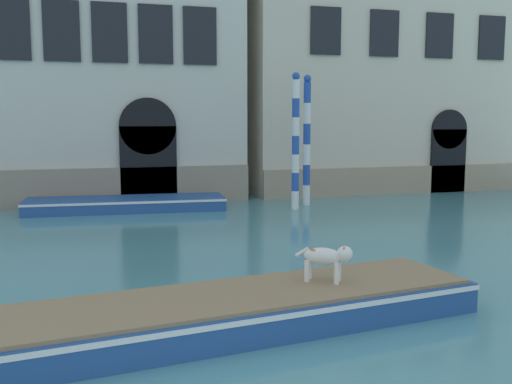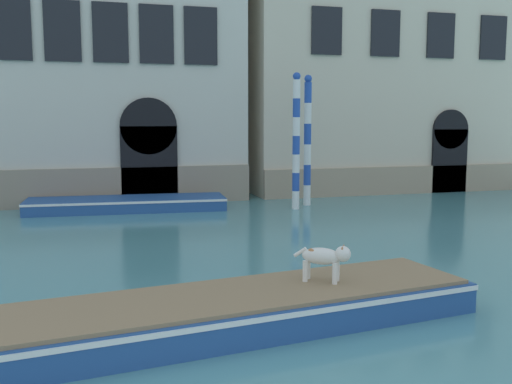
% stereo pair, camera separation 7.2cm
% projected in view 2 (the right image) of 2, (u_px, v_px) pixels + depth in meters
% --- Properties ---
extents(palazzo_left, '(10.10, 6.13, 14.12)m').
position_uv_depth(palazzo_left, '(106.00, 20.00, 23.85)').
color(palazzo_left, beige).
rests_on(palazzo_left, ground_plane).
extents(palazzo_right, '(12.71, 6.13, 16.49)m').
position_uv_depth(palazzo_right, '(379.00, 5.00, 27.03)').
color(palazzo_right, beige).
rests_on(palazzo_right, ground_plane).
extents(boat_foreground, '(7.82, 2.92, 0.55)m').
position_uv_depth(boat_foreground, '(243.00, 308.00, 9.23)').
color(boat_foreground, '#234C8C').
rests_on(boat_foreground, ground_plane).
extents(dog_on_deck, '(0.82, 0.62, 0.63)m').
position_uv_depth(dog_on_deck, '(325.00, 257.00, 9.75)').
color(dog_on_deck, silver).
rests_on(dog_on_deck, boat_foreground).
extents(boat_moored_near_palazzo, '(6.85, 2.28, 0.44)m').
position_uv_depth(boat_moored_near_palazzo, '(127.00, 204.00, 20.67)').
color(boat_moored_near_palazzo, '#234C8C').
rests_on(boat_moored_near_palazzo, ground_plane).
extents(mooring_pole_0, '(0.27, 0.27, 4.71)m').
position_uv_depth(mooring_pole_0, '(308.00, 140.00, 21.65)').
color(mooring_pole_0, white).
rests_on(mooring_pole_0, ground_plane).
extents(mooring_pole_2, '(0.27, 0.27, 4.73)m').
position_uv_depth(mooring_pole_2, '(296.00, 141.00, 20.73)').
color(mooring_pole_2, white).
rests_on(mooring_pole_2, ground_plane).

